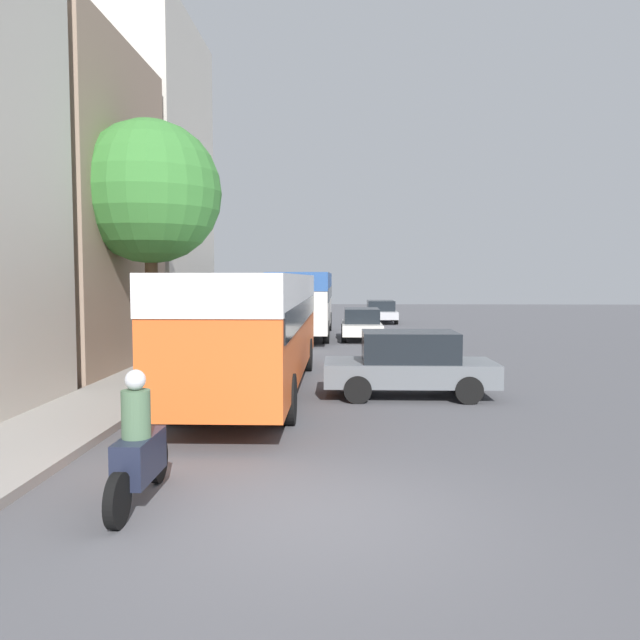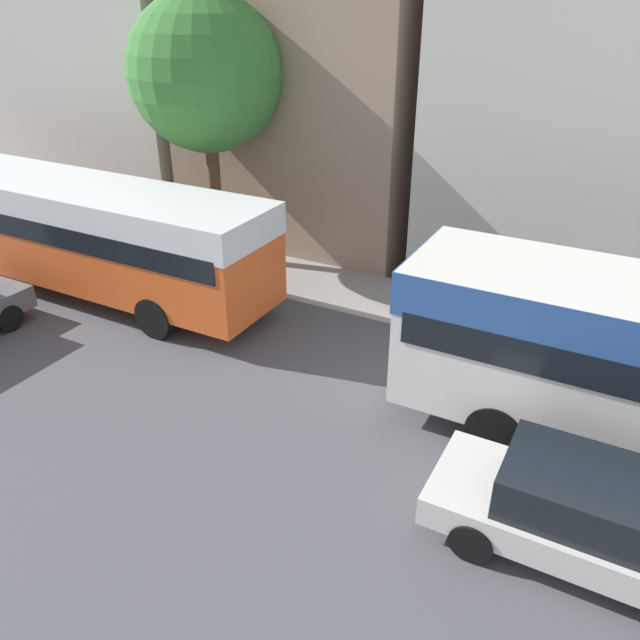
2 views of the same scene
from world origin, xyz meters
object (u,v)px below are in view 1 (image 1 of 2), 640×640
(bus_following, at_px, (304,295))
(car_distant, at_px, (362,323))
(bus_lead, at_px, (256,315))
(motorcycle_behind_lead, at_px, (138,451))
(car_far_curb, at_px, (381,311))
(car_crossing, at_px, (409,363))
(pedestrian_near_curb, at_px, (149,353))

(bus_following, bearing_deg, car_distant, -29.62)
(bus_lead, height_order, motorcycle_behind_lead, bus_lead)
(car_far_curb, bearing_deg, bus_lead, -100.98)
(bus_lead, distance_m, bus_following, 14.74)
(motorcycle_behind_lead, distance_m, car_distant, 21.32)
(bus_lead, relative_size, motorcycle_behind_lead, 5.09)
(bus_lead, relative_size, bus_following, 1.08)
(motorcycle_behind_lead, distance_m, car_crossing, 8.40)
(bus_following, relative_size, pedestrian_near_curb, 6.22)
(car_crossing, bearing_deg, car_distant, -177.16)
(car_far_curb, bearing_deg, pedestrian_near_curb, -106.56)
(bus_following, bearing_deg, car_far_curb, 65.20)
(bus_following, distance_m, car_distant, 3.42)
(car_distant, bearing_deg, bus_lead, -103.26)
(motorcycle_behind_lead, height_order, car_crossing, motorcycle_behind_lead)
(car_distant, bearing_deg, pedestrian_near_curb, -112.87)
(bus_following, bearing_deg, bus_lead, -91.29)
(motorcycle_behind_lead, relative_size, pedestrian_near_curb, 1.32)
(car_crossing, xyz_separation_m, car_distant, (-0.68, 13.76, -0.05))
(car_crossing, distance_m, car_far_curb, 24.77)
(car_crossing, bearing_deg, bus_following, -167.31)
(bus_lead, height_order, bus_following, bus_following)
(car_distant, bearing_deg, motorcycle_behind_lead, -99.52)
(bus_lead, xyz_separation_m, bus_following, (0.33, 14.74, 0.09))
(bus_lead, xyz_separation_m, car_far_curb, (4.69, 24.16, -1.18))
(bus_lead, xyz_separation_m, car_crossing, (3.78, -0.60, -1.11))
(motorcycle_behind_lead, bearing_deg, pedestrian_near_curb, 106.21)
(pedestrian_near_curb, bearing_deg, bus_lead, 7.88)
(car_distant, height_order, pedestrian_near_curb, pedestrian_near_curb)
(car_distant, distance_m, pedestrian_near_curb, 14.68)
(bus_following, bearing_deg, pedestrian_near_curb, -101.00)
(car_far_curb, xyz_separation_m, pedestrian_near_curb, (-7.29, -24.52, 0.26))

